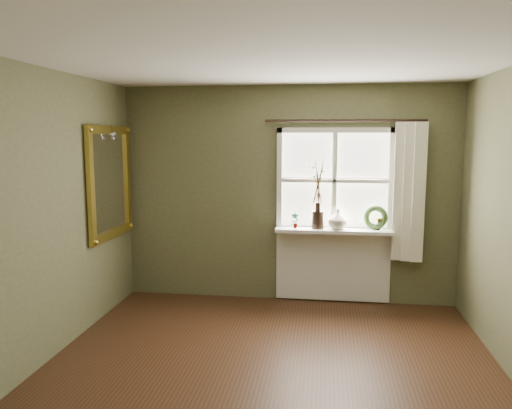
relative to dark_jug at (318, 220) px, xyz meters
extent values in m
plane|color=#371F11|center=(-0.36, -2.12, -1.03)|extent=(4.50, 4.50, 0.00)
plane|color=silver|center=(-0.36, -2.12, 1.57)|extent=(4.50, 4.50, 0.00)
cube|color=brown|center=(-0.36, 0.18, 0.27)|extent=(4.00, 0.10, 2.60)
cube|color=brown|center=(-2.41, -2.12, 0.27)|extent=(0.10, 4.50, 2.60)
cube|color=brown|center=(-0.36, -4.42, 0.27)|extent=(4.00, 0.10, 2.60)
cube|color=silver|center=(0.19, 0.10, -0.14)|extent=(1.36, 0.06, 0.06)
cube|color=silver|center=(0.19, 0.10, 1.04)|extent=(1.36, 0.06, 0.06)
cube|color=silver|center=(-0.46, 0.10, 0.45)|extent=(0.06, 0.06, 1.24)
cube|color=silver|center=(0.84, 0.10, 0.45)|extent=(0.06, 0.06, 1.24)
cube|color=silver|center=(0.19, 0.10, 0.45)|extent=(1.24, 0.05, 0.04)
cube|color=silver|center=(0.19, 0.10, 0.45)|extent=(0.04, 0.05, 1.12)
cube|color=white|center=(-0.14, 0.12, 0.75)|extent=(0.59, 0.01, 0.53)
cube|color=white|center=(0.51, 0.12, 0.75)|extent=(0.59, 0.01, 0.53)
cube|color=white|center=(-0.14, 0.12, 0.16)|extent=(0.59, 0.01, 0.53)
cube|color=white|center=(0.51, 0.12, 0.16)|extent=(0.59, 0.01, 0.53)
cube|color=silver|center=(0.19, 0.00, -0.13)|extent=(1.36, 0.26, 0.04)
cube|color=silver|center=(0.19, 0.11, -0.57)|extent=(1.36, 0.04, 0.88)
cylinder|color=black|center=(0.00, 0.00, 0.00)|extent=(0.17, 0.17, 0.21)
imported|color=beige|center=(0.23, 0.00, 0.01)|extent=(0.29, 0.29, 0.23)
torus|color=#2E461F|center=(0.67, 0.04, 0.00)|extent=(0.31, 0.23, 0.29)
imported|color=#2E461F|center=(-0.27, 0.00, -0.01)|extent=(0.10, 0.07, 0.18)
imported|color=#2E461F|center=(0.71, 0.00, -0.03)|extent=(0.10, 0.09, 0.15)
cube|color=white|center=(1.03, 0.01, 0.34)|extent=(0.36, 0.12, 1.59)
cylinder|color=black|center=(0.29, 0.05, 1.15)|extent=(1.84, 0.03, 0.03)
cube|color=white|center=(-2.33, -0.50, 0.46)|extent=(0.02, 0.88, 1.08)
cube|color=#AA8D32|center=(-2.32, -0.50, 1.05)|extent=(0.05, 1.06, 0.09)
cube|color=#AA8D32|center=(-2.32, -0.50, -0.13)|extent=(0.05, 1.06, 0.09)
cube|color=#AA8D32|center=(-2.32, -0.99, 0.46)|extent=(0.05, 0.09, 1.08)
cube|color=#AA8D32|center=(-2.32, -0.02, 0.46)|extent=(0.05, 0.09, 1.08)
sphere|color=silver|center=(-2.27, -0.53, 0.99)|extent=(0.04, 0.04, 0.04)
sphere|color=silver|center=(-2.27, -0.50, 0.95)|extent=(0.04, 0.04, 0.04)
sphere|color=silver|center=(-2.27, -0.47, 1.00)|extent=(0.04, 0.04, 0.04)
camera|label=1|loc=(0.07, -5.83, 0.99)|focal=35.00mm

